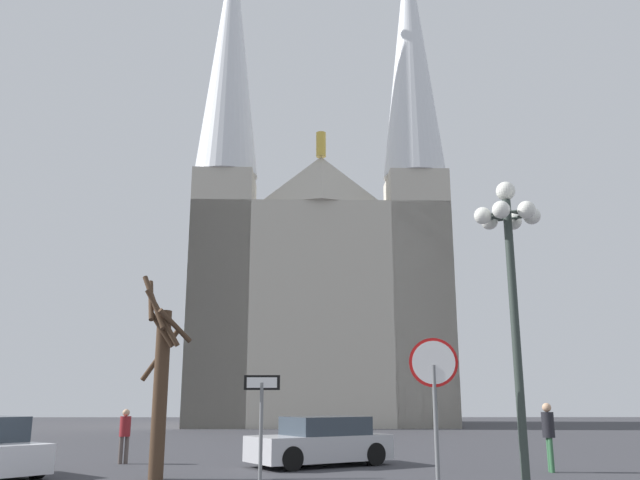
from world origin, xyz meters
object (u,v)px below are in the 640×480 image
(street_lamp, at_px, (511,274))
(parked_car_near_silver, at_px, (321,442))
(cathedral, at_px, (320,274))
(stop_sign, at_px, (434,385))
(pedestrian_walking, at_px, (125,431))
(bare_tree, at_px, (160,379))
(one_way_arrow_sign, at_px, (261,420))
(pedestrian_standing, at_px, (548,430))

(street_lamp, distance_m, parked_car_near_silver, 9.00)
(cathedral, bearing_deg, street_lamp, -84.78)
(stop_sign, xyz_separation_m, pedestrian_walking, (-7.80, 8.11, -1.18))
(stop_sign, xyz_separation_m, street_lamp, (1.55, -0.02, 2.05))
(stop_sign, relative_size, street_lamp, 0.49)
(parked_car_near_silver, bearing_deg, cathedral, 89.49)
(cathedral, height_order, bare_tree, cathedral)
(bare_tree, bearing_deg, cathedral, 82.32)
(one_way_arrow_sign, height_order, street_lamp, street_lamp)
(one_way_arrow_sign, bearing_deg, pedestrian_standing, 36.61)
(street_lamp, xyz_separation_m, parked_car_near_silver, (-3.52, 7.50, -3.52))
(street_lamp, distance_m, bare_tree, 8.84)
(cathedral, height_order, pedestrian_walking, cathedral)
(pedestrian_walking, bearing_deg, stop_sign, -46.10)
(street_lamp, xyz_separation_m, pedestrian_standing, (2.48, 5.76, -3.10))
(street_lamp, distance_m, pedestrian_walking, 12.80)
(cathedral, relative_size, stop_sign, 12.81)
(bare_tree, xyz_separation_m, pedestrian_walking, (-1.84, 3.83, -1.41))
(cathedral, xyz_separation_m, parked_car_near_silver, (-0.25, -28.23, -10.24))
(pedestrian_walking, bearing_deg, bare_tree, -64.37)
(pedestrian_standing, bearing_deg, bare_tree, -171.66)
(cathedral, xyz_separation_m, street_lamp, (3.27, -35.73, -6.72))
(cathedral, distance_m, stop_sign, 36.81)
(street_lamp, relative_size, bare_tree, 1.22)
(cathedral, relative_size, bare_tree, 7.75)
(pedestrian_standing, bearing_deg, street_lamp, -113.29)
(stop_sign, xyz_separation_m, pedestrian_standing, (4.02, 5.74, -1.05))
(one_way_arrow_sign, height_order, bare_tree, bare_tree)
(stop_sign, height_order, pedestrian_walking, stop_sign)
(street_lamp, height_order, parked_car_near_silver, street_lamp)
(cathedral, xyz_separation_m, pedestrian_standing, (5.75, -29.97, -9.82))
(street_lamp, height_order, pedestrian_walking, street_lamp)
(stop_sign, height_order, pedestrian_standing, stop_sign)
(pedestrian_walking, bearing_deg, pedestrian_standing, -11.33)
(street_lamp, xyz_separation_m, bare_tree, (-7.51, 4.30, -1.82))
(bare_tree, xyz_separation_m, parked_car_near_silver, (3.99, 3.20, -1.71))
(one_way_arrow_sign, relative_size, pedestrian_walking, 1.47)
(one_way_arrow_sign, bearing_deg, cathedral, 87.66)
(stop_sign, distance_m, bare_tree, 7.34)
(one_way_arrow_sign, bearing_deg, pedestrian_walking, 121.01)
(stop_sign, relative_size, bare_tree, 0.61)
(parked_car_near_silver, bearing_deg, stop_sign, -75.23)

